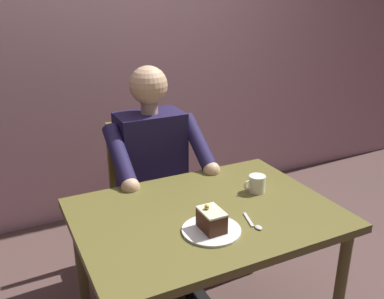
# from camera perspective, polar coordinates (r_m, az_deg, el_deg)

# --- Properties ---
(cafe_rear_panel) EXTENTS (6.40, 0.12, 3.00)m
(cafe_rear_panel) POSITION_cam_1_polar(r_m,az_deg,el_deg) (2.99, -12.54, 18.79)
(cafe_rear_panel) COLOR #C0949C
(cafe_rear_panel) RESTS_ON ground
(dining_table) EXTENTS (1.09, 0.79, 0.70)m
(dining_table) POSITION_cam_1_polar(r_m,az_deg,el_deg) (1.83, 1.91, -10.60)
(dining_table) COLOR brown
(dining_table) RESTS_ON ground
(chair) EXTENTS (0.42, 0.42, 0.88)m
(chair) POSITION_cam_1_polar(r_m,az_deg,el_deg) (2.50, -6.24, -5.37)
(chair) COLOR brown
(chair) RESTS_ON ground
(seated_person) EXTENTS (0.53, 0.58, 1.23)m
(seated_person) POSITION_cam_1_polar(r_m,az_deg,el_deg) (2.29, -4.88, -3.65)
(seated_person) COLOR #201A40
(seated_person) RESTS_ON ground
(dessert_plate) EXTENTS (0.23, 0.23, 0.01)m
(dessert_plate) POSITION_cam_1_polar(r_m,az_deg,el_deg) (1.65, 2.67, -11.00)
(dessert_plate) COLOR white
(dessert_plate) RESTS_ON dining_table
(cake_slice) EXTENTS (0.08, 0.12, 0.10)m
(cake_slice) POSITION_cam_1_polar(r_m,az_deg,el_deg) (1.63, 2.69, -9.59)
(cake_slice) COLOR #482617
(cake_slice) RESTS_ON dessert_plate
(coffee_cup) EXTENTS (0.11, 0.08, 0.08)m
(coffee_cup) POSITION_cam_1_polar(r_m,az_deg,el_deg) (1.96, 8.85, -4.61)
(coffee_cup) COLOR white
(coffee_cup) RESTS_ON dining_table
(dessert_spoon) EXTENTS (0.04, 0.14, 0.01)m
(dessert_spoon) POSITION_cam_1_polar(r_m,az_deg,el_deg) (1.71, 8.47, -10.05)
(dessert_spoon) COLOR silver
(dessert_spoon) RESTS_ON dining_table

